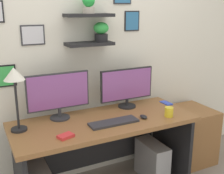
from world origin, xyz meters
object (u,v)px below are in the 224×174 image
(monitor_left, at_px, (59,94))
(cell_phone, at_px, (166,103))
(desk_lamp, at_px, (15,81))
(desk, at_px, (102,138))
(drawer_cabinet, at_px, (190,135))
(computer_mouse, at_px, (144,117))
(computer_tower_right, at_px, (152,161))
(coffee_mug, at_px, (169,112))
(scissors_tray, at_px, (66,136))
(monitor_right, at_px, (127,87))
(keyboard, at_px, (114,122))

(monitor_left, distance_m, cell_phone, 1.15)
(desk_lamp, bearing_deg, desk, -3.88)
(drawer_cabinet, bearing_deg, monitor_left, 176.39)
(computer_mouse, bearing_deg, computer_tower_right, 31.16)
(coffee_mug, distance_m, scissors_tray, 0.99)
(monitor_left, bearing_deg, scissors_tray, -100.47)
(computer_mouse, xyz_separation_m, computer_tower_right, (0.21, 0.12, -0.57))
(monitor_left, bearing_deg, cell_phone, -5.24)
(monitor_right, relative_size, desk_lamp, 1.07)
(desk_lamp, xyz_separation_m, scissors_tray, (0.30, -0.30, -0.40))
(computer_tower_right, bearing_deg, cell_phone, 27.22)
(monitor_left, distance_m, monitor_right, 0.70)
(coffee_mug, bearing_deg, scissors_tray, 179.91)
(monitor_left, relative_size, monitor_right, 1.00)
(computer_mouse, height_order, desk_lamp, desk_lamp)
(desk, relative_size, drawer_cabinet, 2.67)
(desk, distance_m, drawer_cabinet, 1.17)
(desk_lamp, height_order, cell_phone, desk_lamp)
(scissors_tray, bearing_deg, computer_mouse, 4.97)
(desk, height_order, monitor_left, monitor_left)
(desk, height_order, desk_lamp, desk_lamp)
(keyboard, xyz_separation_m, coffee_mug, (0.53, -0.08, 0.04))
(keyboard, distance_m, drawer_cabinet, 1.22)
(coffee_mug, relative_size, computer_tower_right, 0.22)
(scissors_tray, bearing_deg, desk, 30.43)
(monitor_right, xyz_separation_m, computer_mouse, (-0.02, -0.35, -0.20))
(desk, bearing_deg, monitor_left, 155.10)
(computer_mouse, height_order, coffee_mug, coffee_mug)
(keyboard, bearing_deg, scissors_tray, -169.94)
(monitor_right, height_order, drawer_cabinet, monitor_right)
(desk_lamp, relative_size, coffee_mug, 5.87)
(computer_tower_right, bearing_deg, monitor_left, 165.93)
(monitor_right, relative_size, keyboard, 1.29)
(computer_mouse, distance_m, desk_lamp, 1.16)
(desk, bearing_deg, scissors_tray, -149.57)
(keyboard, xyz_separation_m, desk_lamp, (-0.76, 0.22, 0.41))
(drawer_cabinet, relative_size, computer_tower_right, 1.55)
(monitor_left, xyz_separation_m, computer_mouse, (0.68, -0.35, -0.22))
(keyboard, distance_m, computer_tower_right, 0.76)
(drawer_cabinet, height_order, computer_tower_right, drawer_cabinet)
(computer_mouse, relative_size, computer_tower_right, 0.22)
(computer_mouse, relative_size, coffee_mug, 1.00)
(monitor_right, relative_size, scissors_tray, 4.73)
(computer_mouse, relative_size, drawer_cabinet, 0.15)
(cell_phone, bearing_deg, monitor_right, 164.91)
(desk, xyz_separation_m, desk_lamp, (-0.73, 0.05, 0.63))
(computer_mouse, relative_size, scissors_tray, 0.75)
(desk_lamp, bearing_deg, monitor_right, 5.99)
(desk, xyz_separation_m, drawer_cabinet, (1.14, 0.07, -0.23))
(keyboard, distance_m, computer_mouse, 0.30)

